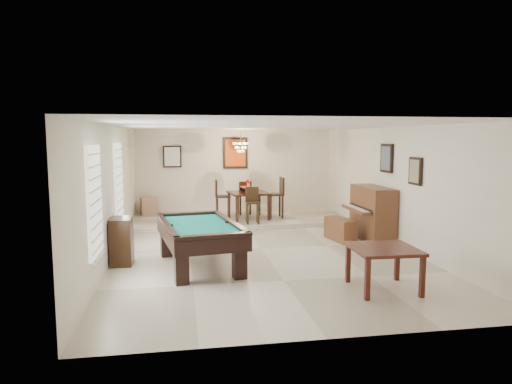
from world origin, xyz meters
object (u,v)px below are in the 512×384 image
object	(u,v)px
apothecary_chest	(122,241)
pool_table	(200,246)
dining_chair_south	(253,205)
dining_chair_east	(275,198)
corner_bench	(149,206)
piano_bench	(340,230)
upright_piano	(367,213)
dining_chair_west	(223,199)
flower_vase	(249,183)
chandelier	(241,144)
square_table	(383,268)
dining_table	(249,203)
dining_chair_north	(244,198)

from	to	relation	value
apothecary_chest	pool_table	bearing A→B (deg)	-15.61
dining_chair_south	dining_chair_east	size ratio (longest dim) A/B	0.84
dining_chair_south	dining_chair_east	bearing A→B (deg)	48.85
apothecary_chest	corner_bench	xyz separation A→B (m)	(0.19, 4.80, -0.07)
piano_bench	apothecary_chest	bearing A→B (deg)	-165.70
apothecary_chest	dining_chair_east	xyz separation A→B (m)	(3.74, 3.78, 0.25)
upright_piano	corner_bench	world-z (taller)	upright_piano
apothecary_chest	dining_chair_west	world-z (taller)	dining_chair_west
flower_vase	dining_chair_south	size ratio (longest dim) A/B	0.26
corner_bench	flower_vase	bearing A→B (deg)	-20.38
piano_bench	chandelier	distance (m)	3.89
flower_vase	dining_chair_east	xyz separation A→B (m)	(0.76, 0.02, -0.42)
square_table	flower_vase	distance (m)	6.12
flower_vase	dining_table	bearing A→B (deg)	0.00
upright_piano	dining_chair_east	size ratio (longest dim) A/B	1.31
apothecary_chest	piano_bench	bearing A→B (deg)	14.30
upright_piano	chandelier	xyz separation A→B (m)	(-2.56, 2.78, 1.58)
square_table	dining_chair_north	bearing A→B (deg)	100.75
apothecary_chest	flower_vase	size ratio (longest dim) A/B	3.52
square_table	piano_bench	distance (m)	3.42
apothecary_chest	dining_table	size ratio (longest dim) A/B	0.85
piano_bench	dining_chair_south	world-z (taller)	dining_chair_south
corner_bench	dining_chair_south	bearing A→B (deg)	-32.88
dining_table	dining_chair_east	world-z (taller)	dining_chair_east
apothecary_chest	dining_chair_east	distance (m)	5.32
dining_chair_south	dining_chair_west	world-z (taller)	dining_chair_west
dining_chair_west	dining_chair_north	bearing A→B (deg)	-43.52
dining_chair_south	dining_chair_east	world-z (taller)	dining_chair_east
dining_table	dining_chair_west	size ratio (longest dim) A/B	0.95
upright_piano	chandelier	size ratio (longest dim) A/B	2.48
dining_chair_south	flower_vase	bearing A→B (deg)	93.05
piano_bench	corner_bench	distance (m)	5.79
dining_chair_north	dining_chair_west	bearing A→B (deg)	39.59
upright_piano	square_table	bearing A→B (deg)	-108.76
pool_table	dining_chair_west	xyz separation A→B (m)	(0.82, 4.18, 0.28)
piano_bench	dining_chair_west	bearing A→B (deg)	133.78
dining_table	dining_chair_west	distance (m)	0.72
upright_piano	apothecary_chest	bearing A→B (deg)	-167.61
square_table	dining_chair_east	xyz separation A→B (m)	(-0.47, 5.96, 0.35)
dining_chair_west	flower_vase	bearing A→B (deg)	-89.92
dining_table	dining_chair_north	world-z (taller)	dining_chair_north
apothecary_chest	corner_bench	size ratio (longest dim) A/B	1.58
flower_vase	dining_chair_east	world-z (taller)	dining_chair_east
corner_bench	dining_chair_east	bearing A→B (deg)	-15.99
apothecary_chest	dining_chair_south	distance (m)	4.22
piano_bench	dining_table	world-z (taller)	dining_table
upright_piano	dining_table	distance (m)	3.51
pool_table	square_table	xyz separation A→B (m)	(2.77, -1.78, -0.05)
dining_table	piano_bench	bearing A→B (deg)	-55.55
flower_vase	dining_chair_east	distance (m)	0.87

